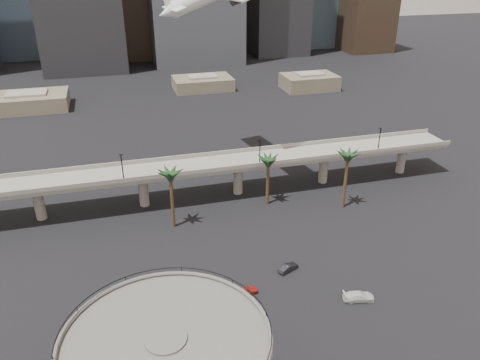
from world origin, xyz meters
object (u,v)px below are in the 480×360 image
object	(u,v)px
car_a	(245,291)
car_c	(359,296)
overpass	(191,170)
car_b	(288,268)

from	to	relation	value
car_a	car_c	xyz separation A→B (m)	(17.65, -6.29, 0.02)
car_a	car_c	size ratio (longest dim) A/B	0.83
overpass	car_c	bearing A→B (deg)	-64.74
overpass	car_b	xyz separation A→B (m)	(11.61, -31.75, -6.67)
car_b	car_a	bearing A→B (deg)	90.69
car_c	car_a	bearing A→B (deg)	82.13
car_c	car_b	bearing A→B (deg)	50.09
overpass	car_b	bearing A→B (deg)	-69.92
car_a	car_b	distance (m)	10.22
overpass	car_c	distance (m)	47.26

